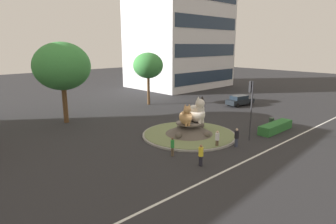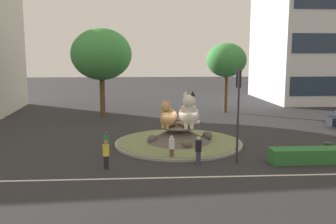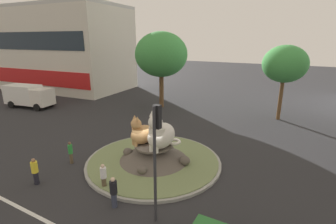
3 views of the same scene
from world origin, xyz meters
name	(u,v)px [view 2 (image 2 of 3)]	position (x,y,z in m)	size (l,w,h in m)	color
ground_plane	(178,144)	(0.00, 0.00, 0.00)	(160.00, 160.00, 0.00)	#28282B
lane_centreline	(191,177)	(0.00, -7.48, 0.00)	(112.00, 0.20, 0.01)	silver
roundabout_island	(179,137)	(0.01, 0.00, 0.51)	(9.37, 9.37, 1.36)	gray
cat_statue_calico	(168,117)	(-0.77, -0.26, 2.13)	(2.02, 2.14, 2.09)	tan
cat_statue_white	(189,113)	(0.73, -0.28, 2.34)	(1.96, 2.76, 2.68)	silver
traffic_light_mast	(238,99)	(3.15, -4.83, 3.92)	(0.34, 0.46, 5.67)	#2D2D33
office_tower	(334,7)	(24.38, 25.90, 13.13)	(19.73, 15.71, 26.25)	silver
clipped_hedge_strip	(312,155)	(7.75, -5.20, 0.45)	(5.16, 1.20, 0.90)	#2D7033
broadleaf_tree_behind_island	(226,60)	(6.71, 14.77, 5.89)	(4.46, 4.46, 7.81)	brown
second_tree_near_tower	(101,54)	(-6.95, 13.26, 6.54)	(6.36, 6.36, 9.27)	brown
pedestrian_green_shirt	(106,143)	(-4.99, -2.83, 0.86)	(0.30, 0.30, 1.61)	brown
pedestrian_white_shirt	(172,147)	(-0.81, -4.14, 0.84)	(0.36, 0.36, 1.60)	brown
pedestrian_yellow_shirt	(106,154)	(-4.74, -5.65, 0.88)	(0.38, 0.38, 1.68)	black
pedestrian_black_shirt	(198,150)	(0.74, -5.09, 0.89)	(0.39, 0.39, 1.70)	#33384C
litter_bin	(328,149)	(9.49, -3.80, 0.45)	(0.56, 0.56, 0.90)	#2D4233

